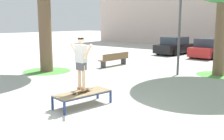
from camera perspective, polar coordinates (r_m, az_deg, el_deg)
name	(u,v)px	position (r m, az deg, el deg)	size (l,w,h in m)	color
ground_plane	(85,115)	(8.06, -5.91, -9.56)	(120.00, 120.00, 0.00)	#B7B5AD
skate_box	(83,94)	(8.78, -6.33, -5.09)	(1.01, 1.98, 0.46)	navy
skateboard	(82,90)	(8.73, -6.50, -4.34)	(0.21, 0.80, 0.09)	#9E754C
skater	(81,60)	(8.54, -6.62, 2.13)	(1.00, 0.29, 1.69)	beige
grass_patch_near_left	(47,71)	(15.48, -13.78, -0.23)	(2.65, 2.65, 0.01)	#519342
grass_patch_mid_back	(218,75)	(15.01, 21.73, -0.98)	(2.21, 2.21, 0.01)	#519342
car_black	(175,46)	(23.81, 13.37, 5.00)	(2.24, 4.35, 1.50)	black
car_red	(209,49)	(22.35, 20.05, 4.34)	(1.98, 4.23, 1.50)	red
park_bench	(114,59)	(16.76, 0.52, 2.38)	(0.53, 2.41, 0.83)	brown
light_post	(181,0)	(14.22, 14.51, 14.32)	(0.36, 0.36, 5.83)	#4C4C51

